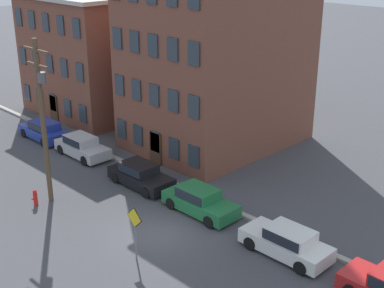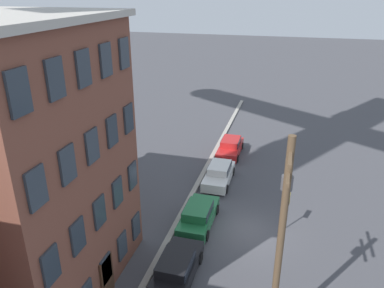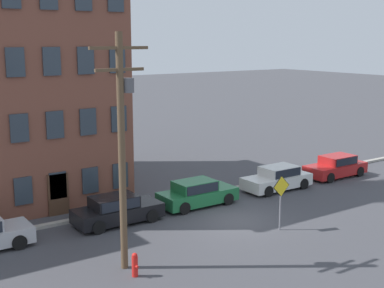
# 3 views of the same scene
# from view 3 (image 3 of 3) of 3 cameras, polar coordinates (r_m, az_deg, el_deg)

# --- Properties ---
(ground_plane) EXTENTS (200.00, 200.00, 0.00)m
(ground_plane) POSITION_cam_3_polar(r_m,az_deg,el_deg) (27.27, 4.63, -8.18)
(ground_plane) COLOR #424247
(kerb_strip) EXTENTS (56.00, 0.36, 0.16)m
(kerb_strip) POSITION_cam_3_polar(r_m,az_deg,el_deg) (30.69, -0.68, -5.77)
(kerb_strip) COLOR #9E998E
(kerb_strip) RESTS_ON ground_plane
(apartment_midblock) EXTENTS (9.46, 12.26, 12.98)m
(apartment_midblock) POSITION_cam_3_polar(r_m,az_deg,el_deg) (33.23, -18.12, 6.28)
(apartment_midblock) COLOR brown
(apartment_midblock) RESTS_ON ground_plane
(car_black) EXTENTS (4.40, 1.92, 1.43)m
(car_black) POSITION_cam_3_polar(r_m,az_deg,el_deg) (26.87, -8.06, -6.87)
(car_black) COLOR black
(car_black) RESTS_ON ground_plane
(car_green) EXTENTS (4.40, 1.92, 1.43)m
(car_green) POSITION_cam_3_polar(r_m,az_deg,el_deg) (29.36, 0.50, -5.19)
(car_green) COLOR #1E6638
(car_green) RESTS_ON ground_plane
(car_white) EXTENTS (4.40, 1.92, 1.43)m
(car_white) POSITION_cam_3_polar(r_m,az_deg,el_deg) (32.88, 9.10, -3.54)
(car_white) COLOR silver
(car_white) RESTS_ON ground_plane
(car_red) EXTENTS (4.40, 1.92, 1.43)m
(car_red) POSITION_cam_3_polar(r_m,az_deg,el_deg) (36.71, 15.12, -2.25)
(car_red) COLOR #B21E1E
(car_red) RESTS_ON ground_plane
(caution_sign) EXTENTS (1.03, 0.08, 2.69)m
(caution_sign) POSITION_cam_3_polar(r_m,az_deg,el_deg) (25.75, 9.47, -5.25)
(caution_sign) COLOR slate
(caution_sign) RESTS_ON ground_plane
(utility_pole) EXTENTS (2.40, 0.44, 9.28)m
(utility_pole) POSITION_cam_3_polar(r_m,az_deg,el_deg) (20.60, -7.43, 0.44)
(utility_pole) COLOR brown
(utility_pole) RESTS_ON ground_plane
(fire_hydrant) EXTENTS (0.24, 0.34, 0.96)m
(fire_hydrant) POSITION_cam_3_polar(r_m,az_deg,el_deg) (21.17, -6.11, -12.67)
(fire_hydrant) COLOR red
(fire_hydrant) RESTS_ON ground_plane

